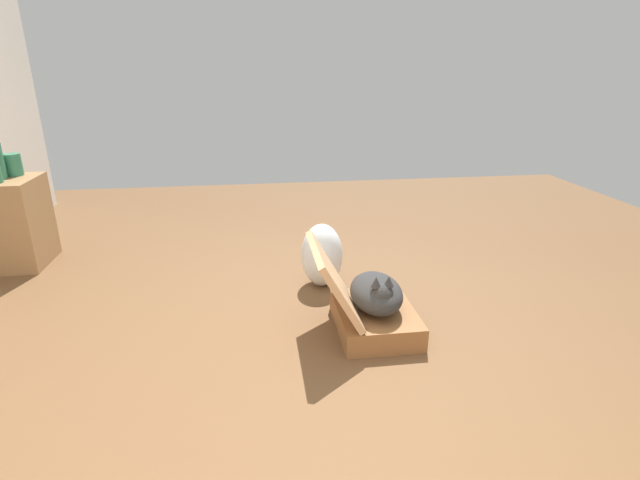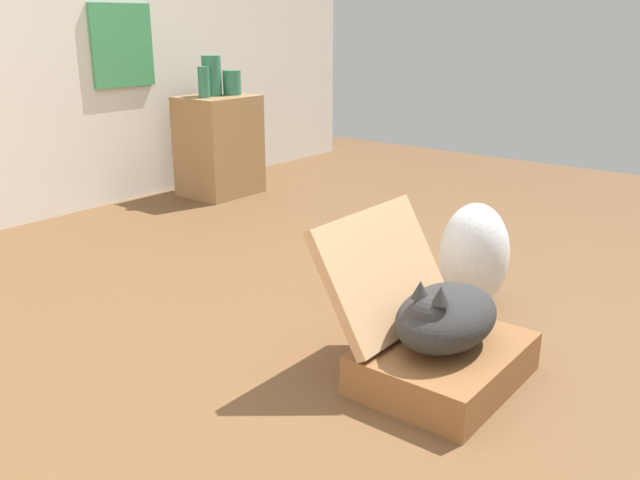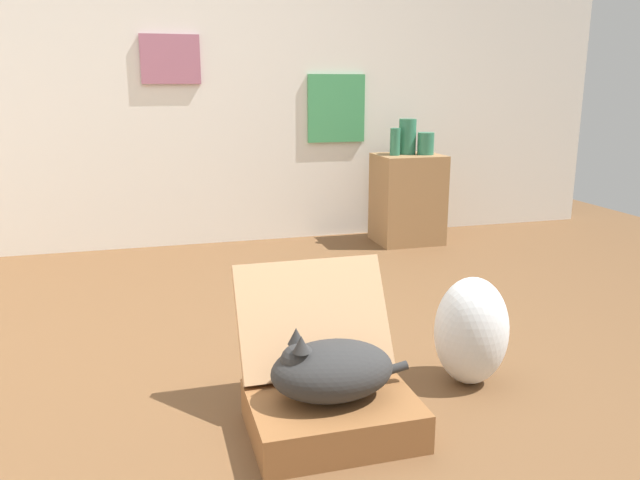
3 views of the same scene
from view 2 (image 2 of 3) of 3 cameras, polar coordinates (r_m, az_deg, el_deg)
ground_plane at (r=2.36m, az=-3.61°, el=-9.96°), size 7.68×7.68×0.00m
suitcase_base at (r=2.22m, az=10.40°, el=-10.19°), size 0.55×0.42×0.13m
suitcase_lid at (r=2.22m, az=5.43°, el=-2.65°), size 0.55×0.24×0.38m
cat at (r=2.14m, az=10.52°, el=-6.39°), size 0.49×0.28×0.24m
plastic_bag_white at (r=2.76m, az=12.89°, el=-1.26°), size 0.29×0.27×0.43m
side_table at (r=4.52m, az=-8.53°, el=7.89°), size 0.46×0.39×0.64m
vase_tall at (r=4.38m, az=-9.79°, el=13.01°), size 0.07×0.07×0.19m
vase_short at (r=4.53m, az=-7.45°, el=13.06°), size 0.12×0.12×0.16m
vase_round at (r=4.50m, az=-9.15°, el=13.55°), size 0.12×0.12×0.25m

